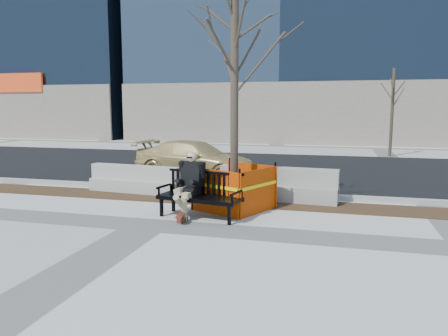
% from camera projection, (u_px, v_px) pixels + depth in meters
% --- Properties ---
extents(ground, '(120.00, 120.00, 0.00)m').
position_uv_depth(ground, '(148.00, 225.00, 8.94)').
color(ground, beige).
rests_on(ground, ground).
extents(mulch_strip, '(40.00, 1.20, 0.02)m').
position_uv_depth(mulch_strip, '(190.00, 199.00, 11.43)').
color(mulch_strip, '#47301C').
rests_on(mulch_strip, ground).
extents(asphalt_street, '(60.00, 10.40, 0.01)m').
position_uv_depth(asphalt_street, '(240.00, 167.00, 17.36)').
color(asphalt_street, black).
rests_on(asphalt_street, ground).
extents(curb, '(60.00, 0.25, 0.12)m').
position_uv_depth(curb, '(200.00, 190.00, 12.33)').
color(curb, '#9E9B93').
rests_on(curb, ground).
extents(bench, '(2.02, 1.03, 1.03)m').
position_uv_depth(bench, '(200.00, 218.00, 9.53)').
color(bench, black).
rests_on(bench, ground).
extents(seated_man, '(0.78, 1.11, 1.42)m').
position_uv_depth(seated_man, '(190.00, 216.00, 9.69)').
color(seated_man, black).
rests_on(seated_man, ground).
extents(tree_fence, '(2.99, 2.99, 5.63)m').
position_uv_depth(tree_fence, '(234.00, 209.00, 10.34)').
color(tree_fence, '#E23E00').
rests_on(tree_fence, ground).
extents(sedan, '(4.55, 2.40, 1.26)m').
position_uv_depth(sedan, '(195.00, 177.00, 15.01)').
color(sedan, tan).
rests_on(sedan, ground).
extents(jersey_barrier_left, '(2.79, 0.83, 0.79)m').
position_uv_depth(jersey_barrier_left, '(135.00, 192.00, 12.34)').
color(jersey_barrier_left, '#ABA8A0').
rests_on(jersey_barrier_left, ground).
extents(jersey_barrier_right, '(3.14, 0.86, 0.89)m').
position_uv_depth(jersey_barrier_right, '(277.00, 200.00, 11.29)').
color(jersey_barrier_right, '#98958E').
rests_on(jersey_barrier_right, ground).
extents(far_tree_right, '(2.08, 2.08, 4.62)m').
position_uv_depth(far_tree_right, '(390.00, 156.00, 21.21)').
color(far_tree_right, '#483D2E').
rests_on(far_tree_right, ground).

